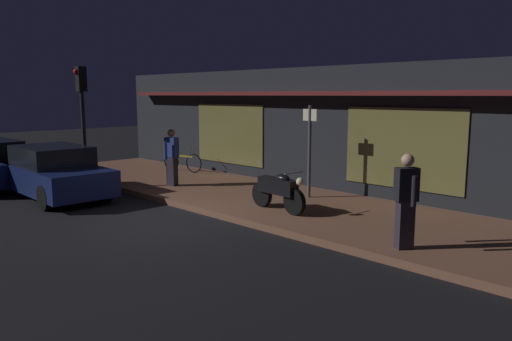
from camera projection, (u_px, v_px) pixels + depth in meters
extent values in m
plane|color=black|center=(161.00, 220.00, 11.02)|extent=(60.00, 60.00, 0.00)
cube|color=brown|center=(254.00, 197.00, 13.11)|extent=(18.00, 4.00, 0.15)
cube|color=black|center=(331.00, 127.00, 15.22)|extent=(18.00, 2.80, 3.60)
cube|color=brown|center=(229.00, 134.00, 16.51)|extent=(3.20, 0.04, 2.00)
cube|color=brown|center=(402.00, 148.00, 12.04)|extent=(3.20, 0.04, 2.00)
cube|color=#591919|center=(298.00, 93.00, 13.91)|extent=(16.20, 0.50, 0.12)
cylinder|color=black|center=(262.00, 194.00, 11.69)|extent=(0.61, 0.17, 0.60)
cylinder|color=black|center=(294.00, 202.00, 10.86)|extent=(0.61, 0.17, 0.60)
cube|color=black|center=(278.00, 186.00, 11.23)|extent=(1.12, 0.37, 0.36)
ellipsoid|color=black|center=(282.00, 178.00, 11.09)|extent=(0.46, 0.27, 0.20)
sphere|color=#F9EDB7|center=(300.00, 182.00, 10.66)|extent=(0.18, 0.18, 0.18)
cylinder|color=gray|center=(294.00, 173.00, 10.78)|extent=(0.07, 0.55, 0.03)
torus|color=black|center=(171.00, 161.00, 17.26)|extent=(0.65, 0.20, 0.66)
torus|color=black|center=(194.00, 163.00, 16.75)|extent=(0.65, 0.20, 0.66)
cube|color=#B78C2D|center=(182.00, 156.00, 16.97)|extent=(0.88, 0.26, 0.06)
cube|color=brown|center=(177.00, 148.00, 17.06)|extent=(0.21, 0.13, 0.06)
cylinder|color=#B78C2D|center=(192.00, 147.00, 16.71)|extent=(0.13, 0.41, 0.02)
cube|color=#28232D|center=(172.00, 171.00, 14.37)|extent=(0.32, 0.26, 0.85)
cube|color=navy|center=(172.00, 147.00, 14.26)|extent=(0.42, 0.30, 0.58)
sphere|color=#8C6647|center=(171.00, 133.00, 14.20)|extent=(0.22, 0.22, 0.22)
cylinder|color=navy|center=(166.00, 150.00, 14.06)|extent=(0.11, 0.11, 0.52)
cylinder|color=navy|center=(178.00, 149.00, 14.49)|extent=(0.11, 0.11, 0.52)
cube|color=#28232D|center=(405.00, 225.00, 8.46)|extent=(0.32, 0.34, 0.85)
cube|color=black|center=(407.00, 184.00, 8.35)|extent=(0.39, 0.44, 0.58)
sphere|color=tan|center=(408.00, 160.00, 8.29)|extent=(0.22, 0.22, 0.22)
cylinder|color=black|center=(414.00, 191.00, 8.11)|extent=(0.12, 0.12, 0.52)
cylinder|color=black|center=(399.00, 186.00, 8.61)|extent=(0.12, 0.12, 0.52)
cylinder|color=#47474C|center=(309.00, 152.00, 12.60)|extent=(0.09, 0.09, 2.40)
cube|color=beige|center=(310.00, 115.00, 12.46)|extent=(0.44, 0.03, 0.30)
cylinder|color=black|center=(84.00, 130.00, 13.97)|extent=(0.12, 0.12, 3.60)
cube|color=black|center=(81.00, 79.00, 13.75)|extent=(0.24, 0.24, 0.70)
sphere|color=red|center=(76.00, 72.00, 13.63)|extent=(0.16, 0.16, 0.16)
cylinder|color=black|center=(32.00, 179.00, 14.62)|extent=(0.64, 0.23, 0.64)
cylinder|color=black|center=(3.00, 169.00, 16.55)|extent=(0.64, 0.23, 0.64)
cylinder|color=black|center=(105.00, 189.00, 12.99)|extent=(0.65, 0.24, 0.64)
cylinder|color=black|center=(46.00, 198.00, 11.93)|extent=(0.65, 0.24, 0.64)
cylinder|color=black|center=(64.00, 177.00, 14.92)|extent=(0.65, 0.24, 0.64)
cylinder|color=black|center=(10.00, 183.00, 13.86)|extent=(0.65, 0.24, 0.64)
cube|color=#141E4C|center=(55.00, 178.00, 13.39)|extent=(4.14, 1.86, 0.68)
cube|color=black|center=(52.00, 158.00, 13.41)|extent=(2.24, 1.65, 0.64)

